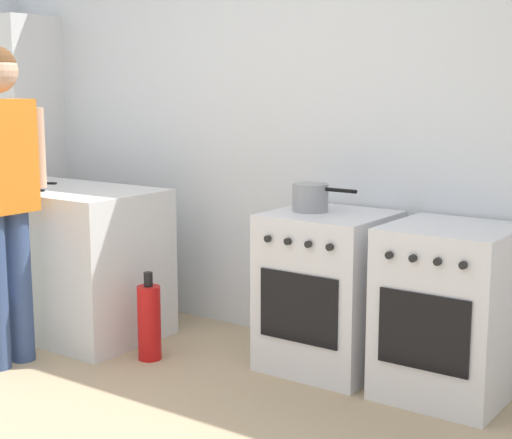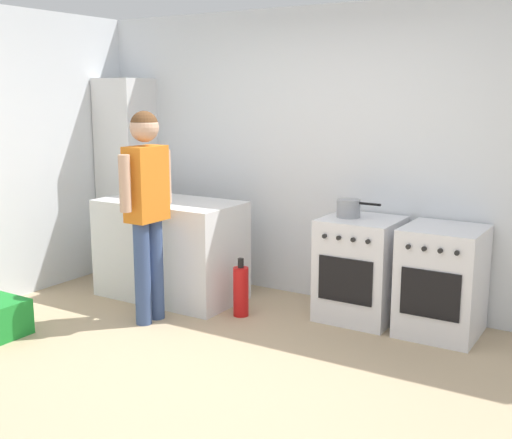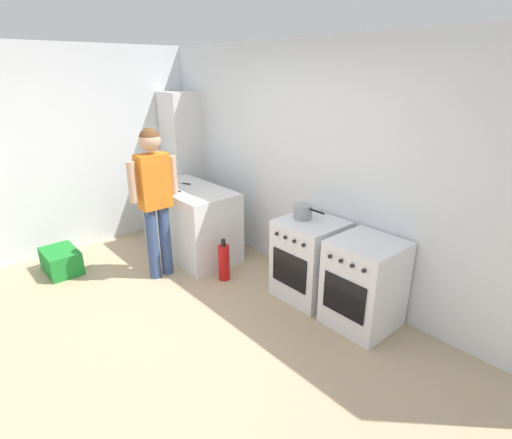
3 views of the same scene
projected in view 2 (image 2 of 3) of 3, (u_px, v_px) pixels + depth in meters
The scene contains 14 objects.
ground_plane at pixel (217, 377), 4.26m from camera, with size 8.00×8.00×0.00m, color tan.
back_wall at pixel (343, 157), 5.63m from camera, with size 6.00×0.10×2.60m, color silver.
side_wall_left at pixel (1, 157), 5.68m from camera, with size 0.10×3.10×2.60m, color silver.
counter_unit at pixel (171, 249), 5.87m from camera, with size 1.30×0.70×0.90m, color silver.
oven_left at pixel (360, 269), 5.31m from camera, with size 0.61×0.62×0.85m.
oven_right at pixel (442, 281), 4.96m from camera, with size 0.59×0.62×0.85m.
pot at pixel (349, 208), 5.26m from camera, with size 0.37×0.19×0.15m.
knife_bread at pixel (144, 200), 5.81m from camera, with size 0.33×0.16×0.01m.
knife_utility at pixel (133, 202), 5.71m from camera, with size 0.25×0.07×0.01m.
knife_chef at pixel (148, 204), 5.59m from camera, with size 0.29×0.17×0.01m.
knife_carving at pixel (149, 198), 5.93m from camera, with size 0.31×0.17×0.01m.
person at pixel (147, 197), 5.11m from camera, with size 0.23×0.57×1.72m.
fire_extinguisher at pixel (241, 291), 5.40m from camera, with size 0.13×0.13×0.50m.
larder_cabinet at pixel (127, 177), 6.65m from camera, with size 0.48×0.44×2.00m, color silver.
Camera 2 is at (2.31, -3.24, 1.86)m, focal length 45.00 mm.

